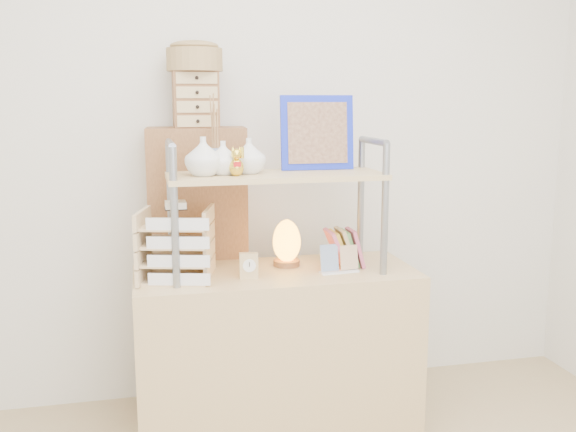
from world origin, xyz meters
name	(u,v)px	position (x,y,z in m)	size (l,w,h in m)	color
room_shell	(334,21)	(0.00, 0.39, 1.69)	(3.42, 3.41, 2.61)	silver
desk	(276,353)	(0.00, 1.20, 0.38)	(1.20, 0.50, 0.75)	tan
cabinet	(200,270)	(-0.30, 1.57, 0.68)	(0.45, 0.24, 1.35)	brown
hutch	(264,172)	(-0.05, 1.21, 1.18)	(0.90, 0.34, 0.74)	gray
letter_tray	(177,249)	(-0.42, 1.16, 0.88)	(0.32, 0.31, 0.32)	tan
salt_lamp	(287,242)	(0.06, 1.28, 0.86)	(0.14, 0.13, 0.21)	brown
desk_clock	(249,266)	(-0.13, 1.11, 0.80)	(0.08, 0.04, 0.11)	tan
postcard_stand	(339,264)	(0.26, 1.12, 0.79)	(0.18, 0.07, 0.12)	white
drawer_chest	(196,100)	(-0.30, 1.55, 1.48)	(0.20, 0.16, 0.25)	brown
woven_basket	(195,60)	(-0.30, 1.55, 1.65)	(0.25, 0.25, 0.10)	olive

